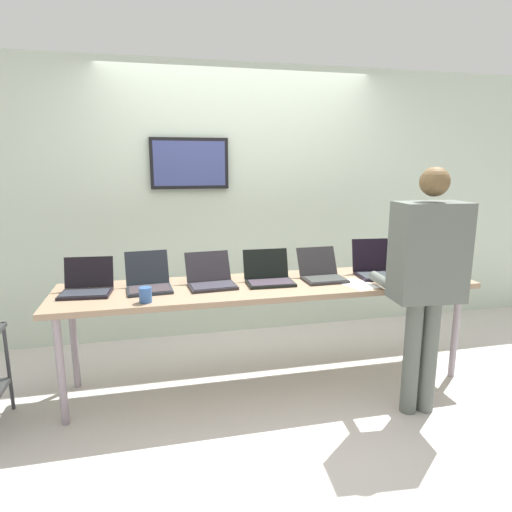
% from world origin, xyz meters
% --- Properties ---
extents(ground, '(8.00, 8.00, 0.04)m').
position_xyz_m(ground, '(0.00, 0.00, -0.02)').
color(ground, beige).
extents(back_wall, '(8.00, 0.11, 2.56)m').
position_xyz_m(back_wall, '(-0.01, 1.13, 1.29)').
color(back_wall, silver).
rests_on(back_wall, ground).
extents(workbench, '(3.07, 0.70, 0.79)m').
position_xyz_m(workbench, '(0.00, 0.00, 0.74)').
color(workbench, '#90755A').
rests_on(workbench, ground).
extents(equipment_box, '(0.38, 0.32, 0.32)m').
position_xyz_m(equipment_box, '(1.29, 0.11, 0.95)').
color(equipment_box, '#5A6161').
rests_on(equipment_box, workbench).
extents(laptop_station_0, '(0.35, 0.30, 0.23)m').
position_xyz_m(laptop_station_0, '(-1.28, 0.05, 0.84)').
color(laptop_station_0, black).
rests_on(laptop_station_0, workbench).
extents(laptop_station_1, '(0.33, 0.36, 0.25)m').
position_xyz_m(laptop_station_1, '(-0.87, 0.06, 0.84)').
color(laptop_station_1, '#20252C').
rests_on(laptop_station_1, workbench).
extents(laptop_station_2, '(0.36, 0.36, 0.23)m').
position_xyz_m(laptop_station_2, '(-0.43, 0.05, 0.84)').
color(laptop_station_2, black).
rests_on(laptop_station_2, workbench).
extents(laptop_station_3, '(0.35, 0.30, 0.23)m').
position_xyz_m(laptop_station_3, '(0.00, 0.03, 0.84)').
color(laptop_station_3, black).
rests_on(laptop_station_3, workbench).
extents(laptop_station_4, '(0.32, 0.34, 0.22)m').
position_xyz_m(laptop_station_4, '(0.42, 0.04, 0.84)').
color(laptop_station_4, '#272627').
rests_on(laptop_station_4, workbench).
extents(laptop_station_5, '(0.33, 0.35, 0.27)m').
position_xyz_m(laptop_station_5, '(0.87, 0.05, 0.85)').
color(laptop_station_5, black).
rests_on(laptop_station_5, workbench).
extents(person, '(0.47, 0.61, 1.64)m').
position_xyz_m(person, '(0.88, -0.62, 0.99)').
color(person, '#575E57').
rests_on(person, ground).
extents(coffee_mug, '(0.08, 0.08, 0.10)m').
position_xyz_m(coffee_mug, '(-0.89, -0.25, 0.84)').
color(coffee_mug, '#305696').
rests_on(coffee_mug, workbench).
extents(paper_sheet, '(0.28, 0.34, 0.00)m').
position_xyz_m(paper_sheet, '(0.63, -0.17, 0.79)').
color(paper_sheet, white).
rests_on(paper_sheet, workbench).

